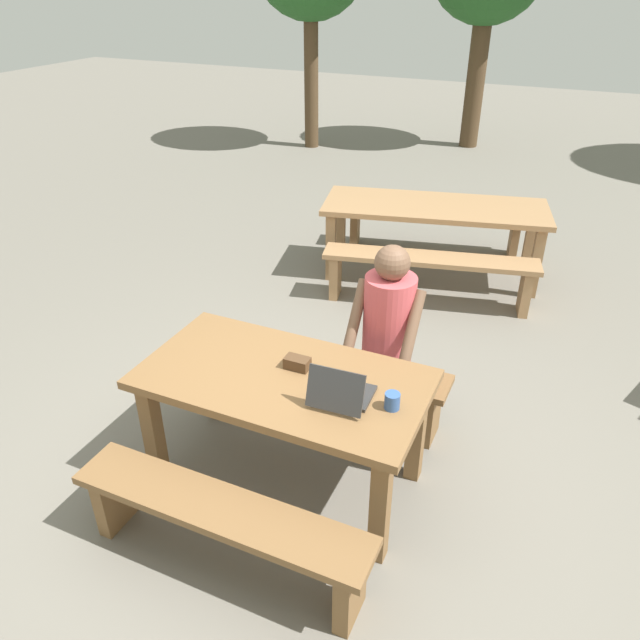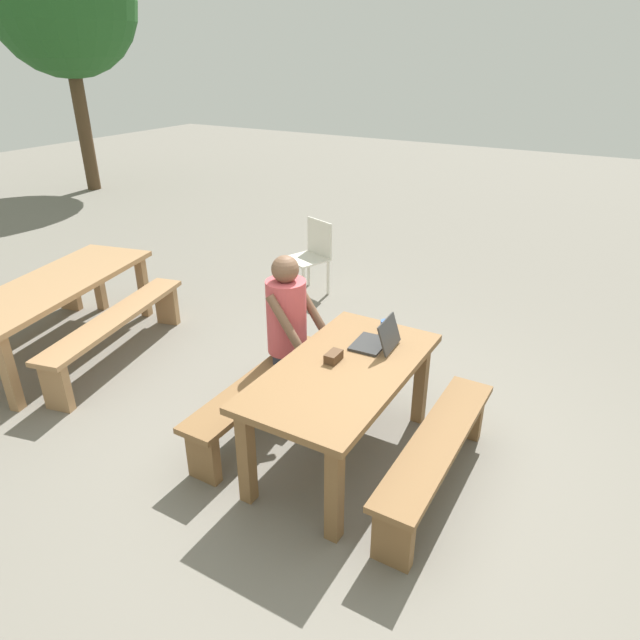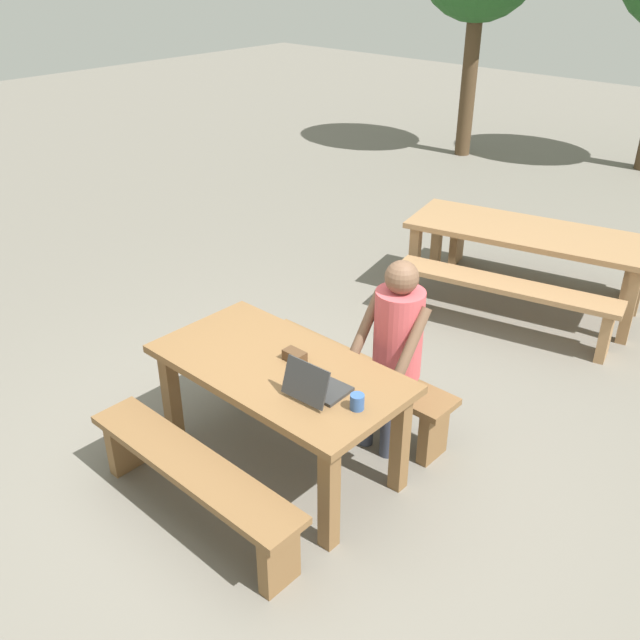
{
  "view_description": "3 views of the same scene",
  "coord_description": "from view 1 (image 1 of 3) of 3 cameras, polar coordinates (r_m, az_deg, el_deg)",
  "views": [
    {
      "loc": [
        1.32,
        -2.43,
        2.72
      ],
      "look_at": [
        0.11,
        0.25,
        1.0
      ],
      "focal_mm": 34.2,
      "sensor_mm": 36.0,
      "label": 1
    },
    {
      "loc": [
        -2.93,
        -1.53,
        2.71
      ],
      "look_at": [
        0.11,
        0.25,
        1.0
      ],
      "focal_mm": 31.48,
      "sensor_mm": 36.0,
      "label": 2
    },
    {
      "loc": [
        2.6,
        -2.47,
        3.02
      ],
      "look_at": [
        0.11,
        0.25,
        1.0
      ],
      "focal_mm": 39.15,
      "sensor_mm": 36.0,
      "label": 3
    }
  ],
  "objects": [
    {
      "name": "coffee_mug",
      "position": [
        3.15,
        6.77,
        -7.54
      ],
      "size": [
        0.08,
        0.08,
        0.09
      ],
      "color": "#335693",
      "rests_on": "picnic_table_front"
    },
    {
      "name": "person_seated",
      "position": [
        3.78,
        6.24,
        -0.94
      ],
      "size": [
        0.43,
        0.42,
        1.32
      ],
      "color": "#333847",
      "rests_on": "ground"
    },
    {
      "name": "bench_mid_north",
      "position": [
        6.75,
        10.64,
        9.31
      ],
      "size": [
        1.93,
        0.72,
        0.48
      ],
      "rotation": [
        0.0,
        0.0,
        0.23
      ],
      "color": "#9E754C",
      "rests_on": "ground"
    },
    {
      "name": "laptop",
      "position": [
        3.17,
        1.96,
        -6.74
      ],
      "size": [
        0.31,
        0.31,
        0.23
      ],
      "rotation": [
        0.0,
        0.0,
        3.19
      ],
      "color": "#2D2D2D",
      "rests_on": "picnic_table_front"
    },
    {
      "name": "ground_plane",
      "position": [
        3.87,
        -3.13,
        -14.34
      ],
      "size": [
        30.0,
        30.0,
        0.0
      ],
      "primitive_type": "plane",
      "color": "slate"
    },
    {
      "name": "bench_mid_south",
      "position": [
        5.58,
        10.19,
        4.78
      ],
      "size": [
        1.93,
        0.72,
        0.48
      ],
      "rotation": [
        0.0,
        0.0,
        0.23
      ],
      "color": "#9E754C",
      "rests_on": "ground"
    },
    {
      "name": "small_pouch",
      "position": [
        3.42,
        -2.15,
        -4.04
      ],
      "size": [
        0.14,
        0.08,
        0.07
      ],
      "color": "#4C331E",
      "rests_on": "picnic_table_front"
    },
    {
      "name": "bench_near",
      "position": [
        3.23,
        -9.28,
        -18.13
      ],
      "size": [
        1.59,
        0.3,
        0.44
      ],
      "color": "brown",
      "rests_on": "ground"
    },
    {
      "name": "bench_far",
      "position": [
        4.16,
        1.17,
        -4.91
      ],
      "size": [
        1.59,
        0.3,
        0.44
      ],
      "color": "brown",
      "rests_on": "ground"
    },
    {
      "name": "picnic_table_mid",
      "position": [
        6.06,
        10.67,
        9.64
      ],
      "size": [
        2.25,
        1.24,
        0.74
      ],
      "rotation": [
        0.0,
        0.0,
        0.23
      ],
      "color": "#9E754C",
      "rests_on": "ground"
    },
    {
      "name": "picnic_table_front",
      "position": [
        3.46,
        -3.42,
        -6.83
      ],
      "size": [
        1.6,
        0.85,
        0.75
      ],
      "color": "brown",
      "rests_on": "ground"
    }
  ]
}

